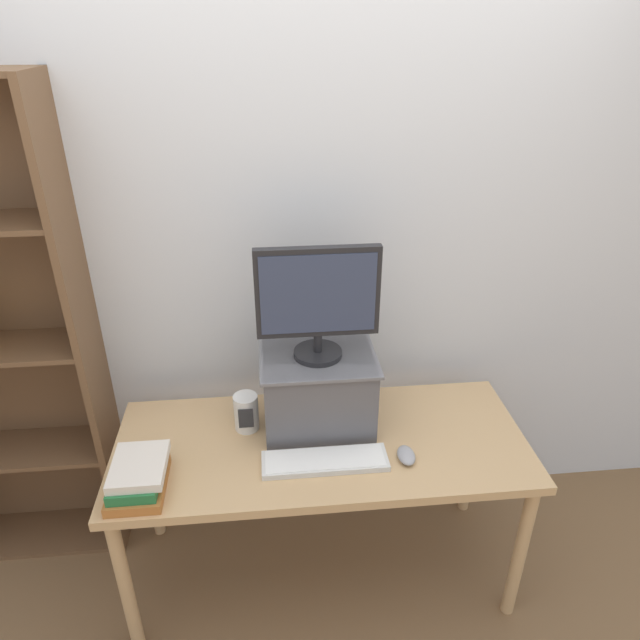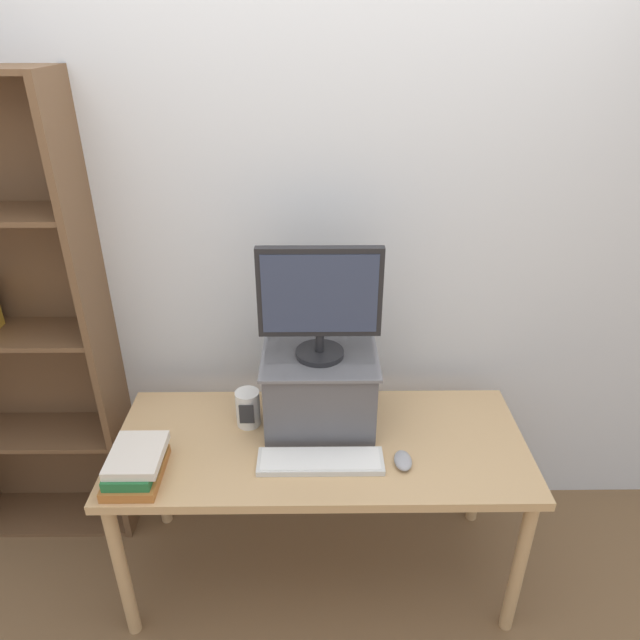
{
  "view_description": "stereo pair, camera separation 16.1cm",
  "coord_description": "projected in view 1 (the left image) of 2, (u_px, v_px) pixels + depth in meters",
  "views": [
    {
      "loc": [
        -0.18,
        -1.7,
        2.13
      ],
      "look_at": [
        0.0,
        0.05,
        1.2
      ],
      "focal_mm": 32.0,
      "sensor_mm": 36.0,
      "label": 1
    },
    {
      "loc": [
        -0.02,
        -1.71,
        2.13
      ],
      "look_at": [
        0.0,
        0.05,
        1.2
      ],
      "focal_mm": 32.0,
      "sensor_mm": 36.0,
      "label": 2
    }
  ],
  "objects": [
    {
      "name": "computer_monitor",
      "position": [
        318.0,
        299.0,
        2.04
      ],
      "size": [
        0.45,
        0.18,
        0.43
      ],
      "color": "black",
      "rests_on": "riser_box"
    },
    {
      "name": "ground_plane",
      "position": [
        321.0,
        567.0,
        2.51
      ],
      "size": [
        12.0,
        12.0,
        0.0
      ],
      "primitive_type": "plane",
      "color": "brown"
    },
    {
      "name": "desk_speaker",
      "position": [
        246.0,
        412.0,
        2.21
      ],
      "size": [
        0.09,
        0.1,
        0.15
      ],
      "color": "silver",
      "rests_on": "desk"
    },
    {
      "name": "desk",
      "position": [
        321.0,
        455.0,
        2.21
      ],
      "size": [
        1.57,
        0.66,
        0.71
      ],
      "color": "tan",
      "rests_on": "ground_plane"
    },
    {
      "name": "back_wall",
      "position": [
        309.0,
        249.0,
        2.33
      ],
      "size": [
        7.0,
        0.08,
        2.6
      ],
      "color": "silver",
      "rests_on": "ground_plane"
    },
    {
      "name": "book_stack",
      "position": [
        138.0,
        476.0,
        1.94
      ],
      "size": [
        0.19,
        0.26,
        0.11
      ],
      "color": "#AD662D",
      "rests_on": "desk"
    },
    {
      "name": "computer_mouse",
      "position": [
        406.0,
        455.0,
        2.08
      ],
      "size": [
        0.06,
        0.1,
        0.04
      ],
      "color": "#99999E",
      "rests_on": "desk"
    },
    {
      "name": "riser_box",
      "position": [
        318.0,
        387.0,
        2.21
      ],
      "size": [
        0.44,
        0.35,
        0.3
      ],
      "color": "#515156",
      "rests_on": "desk"
    },
    {
      "name": "keyboard",
      "position": [
        326.0,
        461.0,
        2.06
      ],
      "size": [
        0.46,
        0.13,
        0.02
      ],
      "color": "silver",
      "rests_on": "desk"
    }
  ]
}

